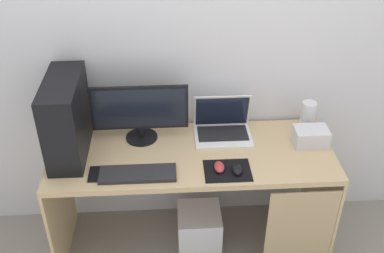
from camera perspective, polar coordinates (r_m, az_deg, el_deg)
The scene contains 14 objects.
ground_plane at distance 3.21m, azimuth 0.00°, elevation -14.15°, with size 8.00×8.00×0.00m, color gray.
wall_back at distance 2.73m, azimuth -0.40°, elevation 10.39°, with size 4.00×0.05×2.60m.
desk at distance 2.78m, azimuth 0.45°, elevation -5.67°, with size 1.66×0.62×0.76m.
pc_tower at distance 2.67m, azimuth -15.29°, elevation 1.06°, with size 0.19×0.49×0.46m, color black.
monitor at distance 2.72m, azimuth -6.49°, elevation 1.79°, with size 0.57×0.19×0.36m.
laptop at distance 2.83m, azimuth 3.81°, elevation -0.08°, with size 0.35×0.25×0.25m.
speaker at distance 2.94m, azimuth 14.16°, elevation 1.27°, with size 0.09×0.09×0.19m, color silver.
projector at distance 2.83m, azimuth 14.50°, elevation -1.20°, with size 0.20×0.14×0.10m, color silver.
keyboard at distance 2.54m, azimuth -6.74°, elevation -5.84°, with size 0.42×0.14×0.02m, color #232326.
mousepad at distance 2.57m, azimuth 4.41°, elevation -5.47°, with size 0.26×0.20×0.01m, color black.
mouse_left at distance 2.56m, azimuth 3.40°, elevation -5.03°, with size 0.06×0.10×0.03m, color #B23333.
mouse_right at distance 2.55m, azimuth 5.59°, elevation -5.29°, with size 0.06×0.10×0.03m, color black.
cell_phone at distance 2.59m, azimuth -11.91°, elevation -5.80°, with size 0.07×0.13×0.01m, color black.
subwoofer at distance 3.11m, azimuth 0.89°, elevation -12.48°, with size 0.28×0.28×0.28m, color white.
Camera 1 is at (-0.13, -2.16, 2.38)m, focal length 43.04 mm.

